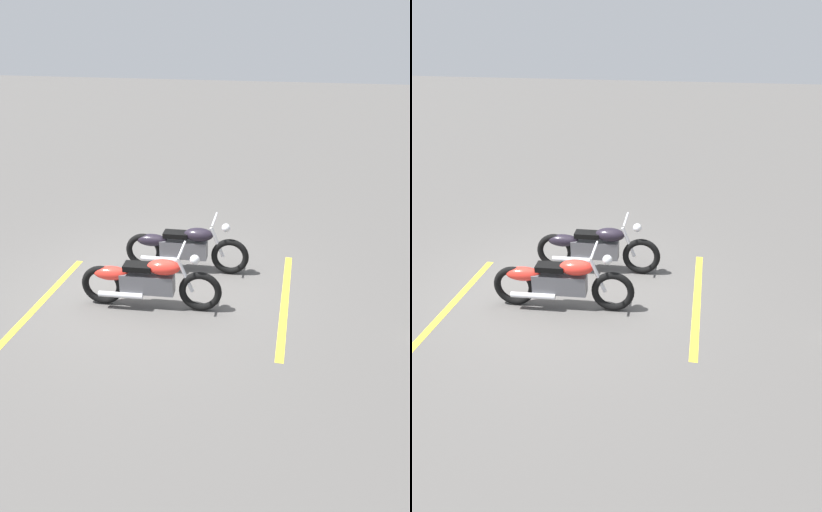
{
  "view_description": "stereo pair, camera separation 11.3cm",
  "coord_description": "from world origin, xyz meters",
  "views": [
    {
      "loc": [
        2.31,
        -6.87,
        4.12
      ],
      "look_at": [
        0.93,
        0.0,
        0.65
      ],
      "focal_mm": 33.84,
      "sensor_mm": 36.0,
      "label": 1
    },
    {
      "loc": [
        2.2,
        -6.89,
        4.12
      ],
      "look_at": [
        0.93,
        0.0,
        0.65
      ],
      "focal_mm": 33.84,
      "sensor_mm": 36.0,
      "label": 2
    }
  ],
  "objects": [
    {
      "name": "parking_stripe_near",
      "position": [
        -1.59,
        -1.0,
        0.0
      ],
      "size": [
        0.13,
        3.2,
        0.01
      ],
      "primitive_type": "cube",
      "rotation": [
        0.0,
        0.0,
        1.57
      ],
      "color": "yellow",
      "rests_on": "ground"
    },
    {
      "name": "motorcycle_dark_foreground",
      "position": [
        0.41,
        0.65,
        0.46
      ],
      "size": [
        2.23,
        0.62,
        1.04
      ],
      "rotation": [
        0.0,
        0.0,
        0.04
      ],
      "color": "black",
      "rests_on": "ground"
    },
    {
      "name": "ground_plane",
      "position": [
        0.0,
        0.0,
        0.0
      ],
      "size": [
        60.0,
        60.0,
        0.0
      ],
      "primitive_type": "plane",
      "color": "#514F4C"
    },
    {
      "name": "parking_stripe_mid",
      "position": [
        2.27,
        -0.07,
        0.0
      ],
      "size": [
        0.13,
        3.2,
        0.01
      ],
      "primitive_type": "cube",
      "rotation": [
        0.0,
        0.0,
        1.57
      ],
      "color": "yellow",
      "rests_on": "ground"
    },
    {
      "name": "motorcycle_bright_foreground",
      "position": [
        0.14,
        -0.66,
        0.46
      ],
      "size": [
        2.23,
        0.62,
        1.04
      ],
      "rotation": [
        0.0,
        0.0,
        0.07
      ],
      "color": "black",
      "rests_on": "ground"
    }
  ]
}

